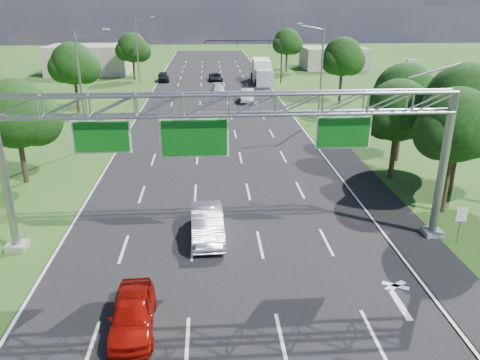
{
  "coord_description": "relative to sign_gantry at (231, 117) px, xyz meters",
  "views": [
    {
      "loc": [
        -0.79,
        -10.49,
        12.11
      ],
      "look_at": [
        0.87,
        13.66,
        2.92
      ],
      "focal_mm": 35.0,
      "sensor_mm": 36.0,
      "label": 1
    }
  ],
  "objects": [
    {
      "name": "car_queue_b",
      "position": [
        0.25,
        55.66,
        -6.28
      ],
      "size": [
        2.38,
        4.56,
        1.22
      ],
      "primitive_type": "imported",
      "rotation": [
        0.0,
        0.0,
        0.08
      ],
      "color": "black",
      "rests_on": "ground"
    },
    {
      "name": "tree_verge_rd",
      "position": [
        15.75,
        36.04,
        -1.26
      ],
      "size": [
        5.76,
        4.8,
        8.28
      ],
      "color": "#2D2116",
      "rests_on": "ground"
    },
    {
      "name": "tree_cluster_right",
      "position": [
        14.47,
        7.19,
        -1.58
      ],
      "size": [
        9.91,
        14.6,
        8.68
      ],
      "color": "#2D2116",
      "rests_on": "ground"
    },
    {
      "name": "tree_verge_re",
      "position": [
        13.75,
        66.04,
        -1.7
      ],
      "size": [
        5.76,
        4.8,
        7.84
      ],
      "color": "#2D2116",
      "rests_on": "ground"
    },
    {
      "name": "building_right",
      "position": [
        23.67,
        70.0,
        -4.89
      ],
      "size": [
        12.0,
        9.0,
        4.0
      ],
      "primitive_type": "cube",
      "color": "#AA9F8E",
      "rests_on": "ground"
    },
    {
      "name": "road_flare",
      "position": [
        9.87,
        2.0,
        -6.89
      ],
      "size": [
        3.0,
        30.0,
        0.02
      ],
      "primitive_type": "cube",
      "color": "black",
      "rests_on": "ground"
    },
    {
      "name": "ground",
      "position": [
        -0.33,
        18.0,
        -6.89
      ],
      "size": [
        220.0,
        220.0,
        0.0
      ],
      "primitive_type": "plane",
      "color": "#295218",
      "rests_on": "ground"
    },
    {
      "name": "car_queue_c",
      "position": [
        -8.33,
        55.73,
        -6.13
      ],
      "size": [
        2.31,
        4.66,
        1.53
      ],
      "primitive_type": "imported",
      "rotation": [
        0.0,
        0.0,
        0.11
      ],
      "color": "black",
      "rests_on": "ground"
    },
    {
      "name": "tree_verge_lb",
      "position": [
        -16.25,
        33.04,
        -1.48
      ],
      "size": [
        5.76,
        4.8,
        8.06
      ],
      "color": "#2D2116",
      "rests_on": "ground"
    },
    {
      "name": "red_coupe",
      "position": [
        -4.28,
        -6.97,
        -6.17
      ],
      "size": [
        1.95,
        4.32,
        1.44
      ],
      "primitive_type": "imported",
      "rotation": [
        0.0,
        0.0,
        0.06
      ],
      "color": "#AD0F07",
      "rests_on": "ground"
    },
    {
      "name": "tree_verge_la",
      "position": [
        -14.25,
        10.04,
        -2.13
      ],
      "size": [
        5.76,
        4.8,
        7.4
      ],
      "color": "#2D2116",
      "rests_on": "ground"
    },
    {
      "name": "box_truck",
      "position": [
        7.67,
        53.75,
        -5.18
      ],
      "size": [
        3.0,
        9.5,
        3.56
      ],
      "rotation": [
        0.0,
        0.0,
        -0.04
      ],
      "color": "white",
      "rests_on": "ground"
    },
    {
      "name": "sign_gantry",
      "position": [
        0.0,
        0.0,
        0.0
      ],
      "size": [
        23.5,
        1.0,
        9.56
      ],
      "color": "gray",
      "rests_on": "ground"
    },
    {
      "name": "regulatory_sign",
      "position": [
        12.07,
        -1.02,
        -5.38
      ],
      "size": [
        0.6,
        0.08,
        2.1
      ],
      "color": "gray",
      "rests_on": "ground"
    },
    {
      "name": "car_queue_d",
      "position": [
        4.02,
        38.24,
        -6.11
      ],
      "size": [
        2.09,
        4.9,
        1.57
      ],
      "primitive_type": "imported",
      "rotation": [
        0.0,
        0.0,
        -0.09
      ],
      "color": "silver",
      "rests_on": "ground"
    },
    {
      "name": "traffic_signal",
      "position": [
        7.15,
        53.0,
        -1.72
      ],
      "size": [
        12.21,
        0.24,
        7.0
      ],
      "color": "black",
      "rests_on": "ground"
    },
    {
      "name": "streetlight_l_near",
      "position": [
        -11.63,
        18.0,
        -1.31
      ],
      "size": [
        2.97,
        0.22,
        10.16
      ],
      "color": "gray",
      "rests_on": "ground"
    },
    {
      "name": "car_queue_a",
      "position": [
        0.38,
        44.99,
        -6.31
      ],
      "size": [
        1.79,
        4.08,
        1.17
      ],
      "primitive_type": "imported",
      "rotation": [
        0.0,
        0.0,
        0.04
      ],
      "color": "silver",
      "rests_on": "ground"
    },
    {
      "name": "streetlight_l_far",
      "position": [
        -11.63,
        53.0,
        -1.31
      ],
      "size": [
        2.97,
        0.22,
        10.16
      ],
      "color": "gray",
      "rests_on": "ground"
    },
    {
      "name": "tree_verge_lc",
      "position": [
        -13.25,
        58.04,
        -1.92
      ],
      "size": [
        5.76,
        4.8,
        7.62
      ],
      "color": "#2D2116",
      "rests_on": "ground"
    },
    {
      "name": "silver_sedan",
      "position": [
        -1.33,
        0.58,
        -6.08
      ],
      "size": [
        1.89,
        4.97,
        1.62
      ],
      "primitive_type": "imported",
      "rotation": [
        0.0,
        0.0,
        0.04
      ],
      "color": "silver",
      "rests_on": "ground"
    },
    {
      "name": "building_left",
      "position": [
        -22.33,
        66.0,
        -4.39
      ],
      "size": [
        14.0,
        10.0,
        5.0
      ],
      "primitive_type": "cube",
      "color": "#AA9F8E",
      "rests_on": "ground"
    },
    {
      "name": "streetlight_r_mid",
      "position": [
        10.97,
        28.0,
        -1.31
      ],
      "size": [
        2.97,
        0.22,
        10.16
      ],
      "color": "gray",
      "rests_on": "ground"
    },
    {
      "name": "road",
      "position": [
        -0.33,
        18.0,
        -6.89
      ],
      "size": [
        18.0,
        180.0,
        0.02
      ],
      "primitive_type": "cube",
      "color": "black",
      "rests_on": "ground"
    }
  ]
}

